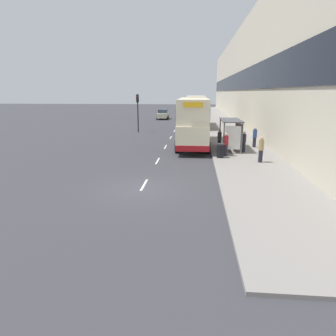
# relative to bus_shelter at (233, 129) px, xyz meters

# --- Properties ---
(ground_plane) EXTENTS (220.00, 220.00, 0.00)m
(ground_plane) POSITION_rel_bus_shelter_xyz_m (-5.77, -10.68, -1.88)
(ground_plane) COLOR #38383D
(pavement) EXTENTS (5.00, 93.00, 0.14)m
(pavement) POSITION_rel_bus_shelter_xyz_m (0.73, 27.82, -1.81)
(pavement) COLOR gray
(pavement) RESTS_ON ground_plane
(terrace_facade) EXTENTS (3.10, 93.00, 14.35)m
(terrace_facade) POSITION_rel_bus_shelter_xyz_m (4.72, 27.82, 5.29)
(terrace_facade) COLOR beige
(terrace_facade) RESTS_ON ground_plane
(lane_mark_0) EXTENTS (0.12, 2.00, 0.01)m
(lane_mark_0) POSITION_rel_bus_shelter_xyz_m (-5.77, -9.95, -1.87)
(lane_mark_0) COLOR silver
(lane_mark_0) RESTS_ON ground_plane
(lane_mark_1) EXTENTS (0.12, 2.00, 0.01)m
(lane_mark_1) POSITION_rel_bus_shelter_xyz_m (-5.77, -4.17, -1.87)
(lane_mark_1) COLOR silver
(lane_mark_1) RESTS_ON ground_plane
(lane_mark_2) EXTENTS (0.12, 2.00, 0.01)m
(lane_mark_2) POSITION_rel_bus_shelter_xyz_m (-5.77, 1.61, -1.87)
(lane_mark_2) COLOR silver
(lane_mark_2) RESTS_ON ground_plane
(lane_mark_3) EXTENTS (0.12, 2.00, 0.01)m
(lane_mark_3) POSITION_rel_bus_shelter_xyz_m (-5.77, 7.39, -1.87)
(lane_mark_3) COLOR silver
(lane_mark_3) RESTS_ON ground_plane
(lane_mark_4) EXTENTS (0.12, 2.00, 0.01)m
(lane_mark_4) POSITION_rel_bus_shelter_xyz_m (-5.77, 13.16, -1.87)
(lane_mark_4) COLOR silver
(lane_mark_4) RESTS_ON ground_plane
(lane_mark_5) EXTENTS (0.12, 2.00, 0.01)m
(lane_mark_5) POSITION_rel_bus_shelter_xyz_m (-5.77, 18.94, -1.87)
(lane_mark_5) COLOR silver
(lane_mark_5) RESTS_ON ground_plane
(bus_shelter) EXTENTS (1.60, 4.20, 2.48)m
(bus_shelter) POSITION_rel_bus_shelter_xyz_m (0.00, 0.00, 0.00)
(bus_shelter) COLOR #4C4C51
(bus_shelter) RESTS_ON ground_plane
(double_decker_bus_near) EXTENTS (2.85, 10.57, 4.30)m
(double_decker_bus_near) POSITION_rel_bus_shelter_xyz_m (-3.30, 2.24, 0.41)
(double_decker_bus_near) COLOR beige
(double_decker_bus_near) RESTS_ON ground_plane
(double_decker_bus_ahead) EXTENTS (2.85, 10.74, 4.30)m
(double_decker_bus_ahead) POSITION_rel_bus_shelter_xyz_m (-3.14, 17.46, 0.41)
(double_decker_bus_ahead) COLOR beige
(double_decker_bus_ahead) RESTS_ON ground_plane
(car_0) EXTENTS (2.00, 4.37, 1.77)m
(car_0) POSITION_rel_bus_shelter_xyz_m (-9.15, 30.19, -1.00)
(car_0) COLOR #B7B799
(car_0) RESTS_ON ground_plane
(pedestrian_at_shelter) EXTENTS (0.35, 0.35, 1.76)m
(pedestrian_at_shelter) POSITION_rel_bus_shelter_xyz_m (2.08, 1.44, -0.84)
(pedestrian_at_shelter) COLOR #23232D
(pedestrian_at_shelter) RESTS_ON ground_plane
(pedestrian_1) EXTENTS (0.35, 0.35, 1.79)m
(pedestrian_1) POSITION_rel_bus_shelter_xyz_m (1.41, -4.48, -0.82)
(pedestrian_1) COLOR #23232D
(pedestrian_1) RESTS_ON ground_plane
(pedestrian_2) EXTENTS (0.35, 0.35, 1.75)m
(pedestrian_2) POSITION_rel_bus_shelter_xyz_m (-0.78, -2.57, -0.84)
(pedestrian_2) COLOR #23232D
(pedestrian_2) RESTS_ON ground_plane
(pedestrian_3) EXTENTS (0.32, 0.32, 1.64)m
(pedestrian_3) POSITION_rel_bus_shelter_xyz_m (0.83, -0.78, -0.90)
(pedestrian_3) COLOR #23232D
(pedestrian_3) RESTS_ON ground_plane
(pedestrian_4) EXTENTS (0.33, 0.33, 1.67)m
(pedestrian_4) POSITION_rel_bus_shelter_xyz_m (-1.08, -0.02, -0.88)
(pedestrian_4) COLOR #23232D
(pedestrian_4) RESTS_ON ground_plane
(litter_bin) EXTENTS (0.55, 0.55, 1.05)m
(litter_bin) POSITION_rel_bus_shelter_xyz_m (-1.22, -3.21, -1.21)
(litter_bin) COLOR black
(litter_bin) RESTS_ON ground_plane
(traffic_light_far_kerb) EXTENTS (0.30, 0.32, 4.63)m
(traffic_light_far_kerb) POSITION_rel_bus_shelter_xyz_m (-10.17, 11.53, 1.25)
(traffic_light_far_kerb) COLOR black
(traffic_light_far_kerb) RESTS_ON ground_plane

